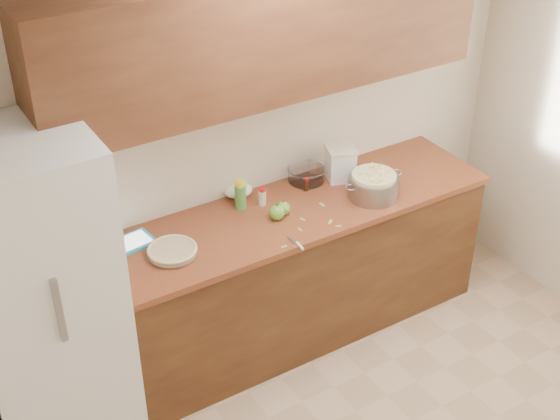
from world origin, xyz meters
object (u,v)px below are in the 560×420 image
colander (373,186)px  flour_canister (340,163)px  pie (172,251)px  tablet (132,242)px

colander → flour_canister: flour_canister is taller
pie → colander: bearing=-3.8°
colander → pie: bearing=176.2°
pie → tablet: 0.26m
flour_canister → colander: bearing=-80.6°
pie → flour_canister: flour_canister is taller
flour_canister → tablet: flour_canister is taller
colander → flour_canister: size_ratio=1.83×
pie → flour_canister: bearing=8.9°
pie → tablet: (-0.14, 0.21, -0.02)m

